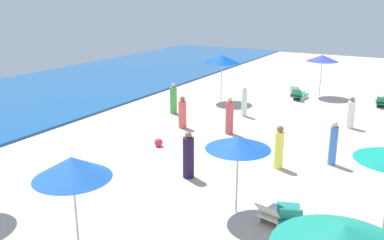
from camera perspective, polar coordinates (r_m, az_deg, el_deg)
name	(u,v)px	position (r m, az deg, el deg)	size (l,w,h in m)	color
ocean	(24,97)	(27.55, -22.11, 2.90)	(60.00, 12.74, 0.12)	#175293
umbrella_1	(72,168)	(9.98, -16.18, -6.32)	(1.83, 1.83, 2.46)	silver
lounge_chair_2_1	(382,102)	(25.87, 24.62, 2.23)	(1.33, 0.78, 0.69)	silver
umbrella_3	(238,143)	(11.52, 6.37, -3.14)	(1.83, 1.83, 2.29)	silver
lounge_chair_3_0	(277,212)	(12.01, 11.65, -12.23)	(1.59, 0.93, 0.69)	silver
lounge_chair_3_1	(289,214)	(11.92, 13.21, -12.53)	(1.40, 1.01, 0.72)	silver
umbrella_4	(222,59)	(24.43, 4.11, 8.37)	(2.11, 2.11, 2.76)	silver
umbrella_6	(343,238)	(6.88, 20.04, -15.03)	(2.19, 2.19, 2.69)	silver
umbrella_7	(322,58)	(26.89, 17.49, 8.10)	(1.93, 1.93, 2.59)	silver
lounge_chair_7_0	(297,92)	(26.94, 14.24, 3.78)	(1.43, 0.67, 0.75)	silver
lounge_chair_7_1	(300,95)	(26.12, 14.62, 3.31)	(1.53, 0.68, 0.74)	silver
beachgoer_0	(244,102)	(21.69, 7.20, 2.43)	(0.40, 0.40, 1.55)	white
beachgoer_1	(229,117)	(18.77, 5.17, 0.45)	(0.50, 0.50, 1.70)	#D34E56
beachgoer_2	(333,144)	(16.08, 18.85, -3.16)	(0.34, 0.34, 1.67)	#407ADB
beachgoer_3	(173,100)	(22.05, -2.57, 2.82)	(0.49, 0.49, 1.63)	green
beachgoer_4	(188,156)	(14.17, -0.49, -5.04)	(0.46, 0.46, 1.65)	#261A3F
beachgoer_5	(351,114)	(20.93, 21.00, 0.82)	(0.40, 0.40, 1.52)	white
beachgoer_6	(279,148)	(15.26, 11.87, -3.80)	(0.46, 0.46, 1.60)	#F9F75B
beachgoer_7	(182,113)	(19.58, -1.32, 0.92)	(0.46, 0.46, 1.54)	#E55C5B
beach_ball_0	(159,142)	(17.31, -4.63, -3.10)	(0.35, 0.35, 0.35)	#DB2B46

